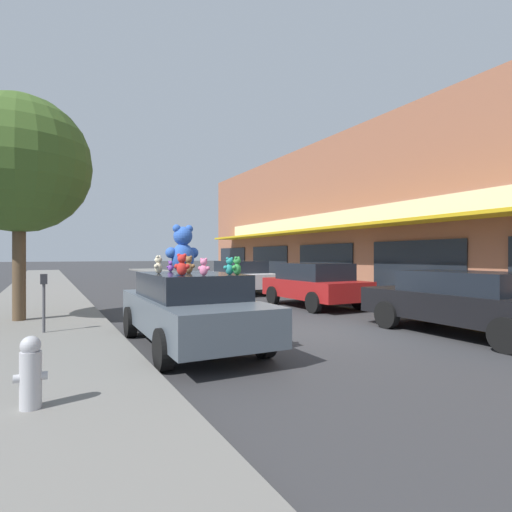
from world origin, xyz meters
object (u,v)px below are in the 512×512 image
at_px(teddy_bear_orange, 189,267).
at_px(teddy_bear_pink, 204,267).
at_px(teddy_bear_cream, 158,265).
at_px(teddy_bear_purple, 171,266).
at_px(parked_car_far_center, 314,283).
at_px(fire_hydrant, 31,372).
at_px(teddy_bear_teal, 229,266).
at_px(teddy_bear_green, 237,266).
at_px(parking_meter, 44,295).
at_px(teddy_bear_red, 182,265).
at_px(parked_car_far_right, 240,276).
at_px(plush_art_car, 190,307).
at_px(teddy_bear_giant, 183,250).
at_px(parked_car_far_left, 464,301).
at_px(street_tree, 19,164).
at_px(teddy_bear_brown, 189,265).

bearing_deg(teddy_bear_orange, teddy_bear_pink, 31.37).
bearing_deg(teddy_bear_orange, teddy_bear_cream, -1.31).
distance_m(teddy_bear_purple, teddy_bear_cream, 1.06).
xyz_separation_m(teddy_bear_cream, parked_car_far_center, (6.44, 3.72, -0.80)).
distance_m(teddy_bear_orange, fire_hydrant, 4.88).
relative_size(teddy_bear_teal, teddy_bear_orange, 1.49).
xyz_separation_m(teddy_bear_green, parking_meter, (-3.10, 3.25, -0.67)).
distance_m(teddy_bear_red, teddy_bear_cream, 0.95).
xyz_separation_m(teddy_bear_orange, parked_car_far_right, (5.51, 8.79, -0.73)).
bearing_deg(teddy_bear_orange, plush_art_car, 25.54).
bearing_deg(plush_art_car, teddy_bear_pink, -94.53).
distance_m(teddy_bear_giant, teddy_bear_orange, 0.99).
height_order(teddy_bear_green, fire_hydrant, teddy_bear_green).
distance_m(parked_car_far_left, parking_meter, 9.33).
xyz_separation_m(teddy_bear_green, teddy_bear_orange, (-0.20, 2.15, -0.06)).
relative_size(plush_art_car, teddy_bear_green, 14.18).
relative_size(teddy_bear_cream, parked_car_far_center, 0.09).
relative_size(street_tree, fire_hydrant, 7.36).
bearing_deg(plush_art_car, parked_car_far_center, 34.13).
xyz_separation_m(teddy_bear_pink, parked_car_far_center, (5.95, 4.91, -0.78)).
xyz_separation_m(teddy_bear_teal, teddy_bear_cream, (-1.02, 1.10, 0.02)).
distance_m(plush_art_car, teddy_bear_red, 1.25).
bearing_deg(teddy_bear_giant, teddy_bear_teal, 104.67).
relative_size(parked_car_far_right, parking_meter, 3.72).
relative_size(teddy_bear_cream, parked_car_far_right, 0.08).
xyz_separation_m(teddy_bear_pink, street_tree, (-3.03, 5.40, 2.56)).
distance_m(teddy_bear_green, teddy_bear_cream, 1.64).
relative_size(teddy_bear_pink, street_tree, 0.05).
height_order(teddy_bear_red, street_tree, street_tree).
bearing_deg(teddy_bear_brown, street_tree, -11.38).
bearing_deg(teddy_bear_giant, plush_art_car, 97.14).
bearing_deg(fire_hydrant, parked_car_far_center, 37.17).
relative_size(teddy_bear_teal, fire_hydrant, 0.41).
xyz_separation_m(plush_art_car, parked_car_far_center, (5.85, 3.84, 0.04)).
bearing_deg(teddy_bear_teal, parked_car_far_right, -120.76).
bearing_deg(street_tree, teddy_bear_cream, -58.95).
bearing_deg(fire_hydrant, teddy_bear_giant, 47.63).
bearing_deg(teddy_bear_orange, parked_car_far_right, -169.24).
distance_m(teddy_bear_giant, parked_car_far_right, 11.34).
bearing_deg(plush_art_car, teddy_bear_giant, 105.23).
relative_size(plush_art_car, teddy_bear_giant, 4.83).
height_order(plush_art_car, parked_car_far_left, plush_art_car).
xyz_separation_m(teddy_bear_teal, parked_car_far_center, (5.42, 4.82, -0.78)).
height_order(teddy_bear_teal, parking_meter, teddy_bear_teal).
height_order(teddy_bear_giant, teddy_bear_brown, teddy_bear_giant).
distance_m(plush_art_car, teddy_bear_teal, 1.35).
distance_m(teddy_bear_red, teddy_bear_orange, 2.03).
height_order(teddy_bear_orange, teddy_bear_cream, teddy_bear_cream).
relative_size(parked_car_far_center, parked_car_far_right, 0.86).
height_order(teddy_bear_brown, fire_hydrant, teddy_bear_brown).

